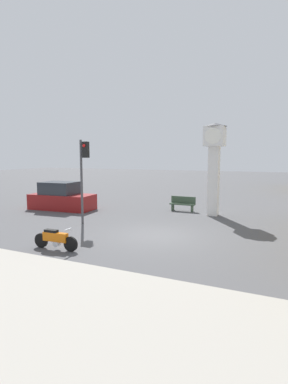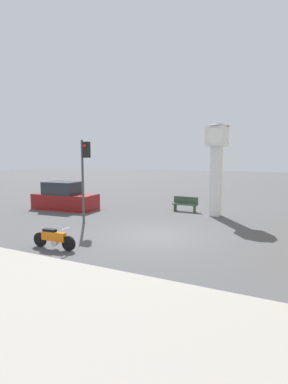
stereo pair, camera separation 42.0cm
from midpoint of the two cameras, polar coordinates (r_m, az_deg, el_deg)
The scene contains 7 objects.
ground_plane at distance 13.27m, azimuth 3.10°, elevation -8.33°, with size 120.00×120.00×0.00m, color #4C4C4F.
sidewalk_strip at distance 7.51m, azimuth -21.39°, elevation -20.70°, with size 36.00×6.00×0.10m.
motorcycle at distance 11.81m, azimuth -15.83°, elevation -8.47°, with size 1.90×0.41×0.84m.
clock_tower at distance 17.82m, azimuth 14.32°, elevation 6.84°, with size 1.35×1.35×5.36m.
traffic_light at distance 15.51m, azimuth -10.47°, elevation 4.80°, with size 0.50×0.35×4.29m.
bench at distance 19.17m, azimuth 8.47°, elevation -2.19°, with size 1.60×0.44×0.92m.
parked_car at distance 20.43m, azimuth -14.32°, elevation -1.03°, with size 4.33×2.13×1.80m.
Camera 2 is at (5.23, -11.69, 3.46)m, focal length 28.00 mm.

